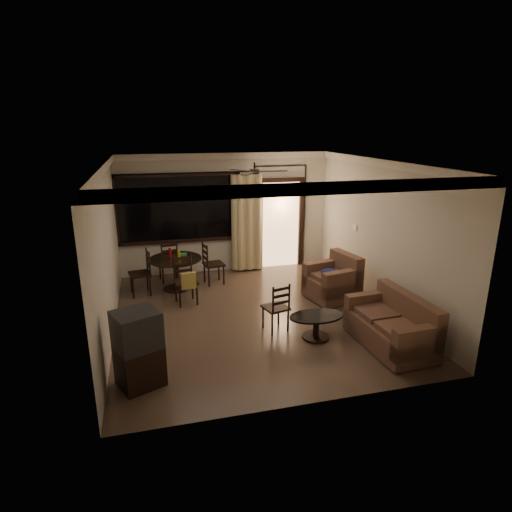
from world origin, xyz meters
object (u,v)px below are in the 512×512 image
object	(u,v)px
tv_cabinet	(138,349)
sofa	(393,326)
dining_table	(176,265)
armchair	(334,281)
dining_chair_north	(169,269)
side_chair	(276,316)
dining_chair_west	(141,281)
dining_chair_east	(213,271)
dining_chair_south	(186,289)
coffee_table	(316,323)

from	to	relation	value
tv_cabinet	sofa	world-z (taller)	tv_cabinet
sofa	tv_cabinet	bearing A→B (deg)	178.60
dining_table	armchair	size ratio (longest dim) A/B	1.06
dining_table	tv_cabinet	distance (m)	3.58
dining_chair_north	side_chair	size ratio (longest dim) A/B	1.08
dining_table	dining_chair_west	size ratio (longest dim) A/B	1.17
sofa	dining_chair_west	bearing A→B (deg)	137.12
dining_chair_east	side_chair	xyz separation A→B (m)	(0.68, -2.54, -0.02)
dining_chair_south	armchair	distance (m)	2.98
dining_chair_south	sofa	bearing A→B (deg)	-48.82
side_chair	sofa	bearing A→B (deg)	135.50
dining_table	tv_cabinet	size ratio (longest dim) A/B	1.04
dining_chair_east	tv_cabinet	xyz separation A→B (m)	(-1.57, -3.62, 0.26)
tv_cabinet	sofa	xyz separation A→B (m)	(3.91, 0.11, -0.21)
dining_chair_south	side_chair	bearing A→B (deg)	-57.58
dining_chair_south	tv_cabinet	xyz separation A→B (m)	(-0.88, -2.65, 0.23)
dining_chair_south	coffee_table	world-z (taller)	dining_chair_south
dining_table	sofa	bearing A→B (deg)	-46.90
dining_table	dining_chair_south	xyz separation A→B (m)	(0.13, -0.85, -0.25)
dining_chair_west	dining_chair_south	bearing A→B (deg)	41.50
tv_cabinet	side_chair	bearing A→B (deg)	2.51
sofa	dining_chair_south	bearing A→B (deg)	137.05
dining_chair_east	coffee_table	xyz separation A→B (m)	(1.25, -2.97, -0.01)
dining_table	armchair	xyz separation A→B (m)	(3.07, -1.33, -0.18)
dining_chair_north	armchair	size ratio (longest dim) A/B	0.91
armchair	side_chair	world-z (taller)	armchair
dining_table	dining_chair_east	size ratio (longest dim) A/B	1.17
dining_chair_east	dining_chair_south	distance (m)	1.20
dining_chair_east	side_chair	bearing A→B (deg)	-173.92
dining_chair_north	armchair	world-z (taller)	dining_chair_north
dining_chair_north	armchair	bearing A→B (deg)	140.59
dining_chair_east	sofa	bearing A→B (deg)	-155.27
dining_chair_west	coffee_table	xyz separation A→B (m)	(2.81, -2.71, -0.01)
dining_table	dining_chair_south	world-z (taller)	dining_chair_south
armchair	coffee_table	xyz separation A→B (m)	(-1.00, -1.51, -0.10)
sofa	coffee_table	world-z (taller)	sofa
dining_chair_south	sofa	world-z (taller)	dining_chair_south
dining_chair_west	dining_table	bearing A→B (deg)	91.20
armchair	dining_chair_east	bearing A→B (deg)	135.56
dining_chair_south	coffee_table	size ratio (longest dim) A/B	1.03
dining_chair_north	coffee_table	bearing A→B (deg)	114.00
dining_chair_east	dining_chair_north	xyz separation A→B (m)	(-0.95, 0.43, 0.00)
dining_chair_west	dining_chair_east	bearing A→B (deg)	90.52
dining_chair_north	dining_chair_south	bearing A→B (deg)	91.39
dining_chair_south	dining_chair_north	xyz separation A→B (m)	(-0.26, 1.40, -0.02)
dining_chair_east	dining_chair_north	bearing A→B (deg)	56.90
dining_table	armchair	bearing A→B (deg)	-23.34
dining_chair_west	sofa	xyz separation A→B (m)	(3.90, -3.25, 0.05)
dining_chair_south	side_chair	world-z (taller)	dining_chair_south
dining_chair_north	tv_cabinet	bearing A→B (deg)	72.31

